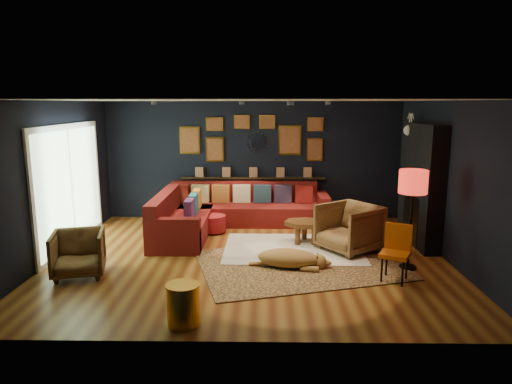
{
  "coord_description": "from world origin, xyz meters",
  "views": [
    {
      "loc": [
        0.22,
        -7.31,
        2.57
      ],
      "look_at": [
        0.1,
        0.3,
        1.07
      ],
      "focal_mm": 32.0,
      "sensor_mm": 36.0,
      "label": 1
    }
  ],
  "objects_px": {
    "sectional": "(223,213)",
    "gold_stool": "(183,304)",
    "pouf": "(213,223)",
    "dog": "(288,255)",
    "armchair_left": "(78,251)",
    "orange_chair": "(396,248)",
    "floor_lamp": "(413,186)",
    "armchair_right": "(349,226)",
    "coffee_table": "(306,225)"
  },
  "relations": [
    {
      "from": "orange_chair",
      "to": "floor_lamp",
      "type": "height_order",
      "value": "floor_lamp"
    },
    {
      "from": "pouf",
      "to": "dog",
      "type": "height_order",
      "value": "dog"
    },
    {
      "from": "pouf",
      "to": "floor_lamp",
      "type": "relative_size",
      "value": 0.31
    },
    {
      "from": "pouf",
      "to": "dog",
      "type": "relative_size",
      "value": 0.38
    },
    {
      "from": "pouf",
      "to": "armchair_left",
      "type": "distance_m",
      "value": 2.94
    },
    {
      "from": "armchair_left",
      "to": "dog",
      "type": "relative_size",
      "value": 0.58
    },
    {
      "from": "armchair_right",
      "to": "gold_stool",
      "type": "relative_size",
      "value": 1.87
    },
    {
      "from": "orange_chair",
      "to": "floor_lamp",
      "type": "bearing_deg",
      "value": 82.59
    },
    {
      "from": "gold_stool",
      "to": "orange_chair",
      "type": "height_order",
      "value": "orange_chair"
    },
    {
      "from": "sectional",
      "to": "pouf",
      "type": "bearing_deg",
      "value": -117.53
    },
    {
      "from": "sectional",
      "to": "armchair_left",
      "type": "distance_m",
      "value": 3.27
    },
    {
      "from": "coffee_table",
      "to": "armchair_right",
      "type": "height_order",
      "value": "armchair_right"
    },
    {
      "from": "pouf",
      "to": "armchair_right",
      "type": "relative_size",
      "value": 0.53
    },
    {
      "from": "sectional",
      "to": "armchair_left",
      "type": "relative_size",
      "value": 4.53
    },
    {
      "from": "orange_chair",
      "to": "dog",
      "type": "height_order",
      "value": "orange_chair"
    },
    {
      "from": "sectional",
      "to": "pouf",
      "type": "relative_size",
      "value": 6.97
    },
    {
      "from": "pouf",
      "to": "armchair_left",
      "type": "relative_size",
      "value": 0.65
    },
    {
      "from": "armchair_left",
      "to": "armchair_right",
      "type": "height_order",
      "value": "armchair_right"
    },
    {
      "from": "gold_stool",
      "to": "orange_chair",
      "type": "relative_size",
      "value": 0.6
    },
    {
      "from": "armchair_right",
      "to": "orange_chair",
      "type": "xyz_separation_m",
      "value": [
        0.45,
        -1.3,
        0.03
      ]
    },
    {
      "from": "armchair_right",
      "to": "floor_lamp",
      "type": "xyz_separation_m",
      "value": [
        0.78,
        -0.83,
        0.85
      ]
    },
    {
      "from": "orange_chair",
      "to": "dog",
      "type": "relative_size",
      "value": 0.64
    },
    {
      "from": "sectional",
      "to": "dog",
      "type": "distance_m",
      "value": 2.6
    },
    {
      "from": "orange_chair",
      "to": "floor_lamp",
      "type": "distance_m",
      "value": 1.01
    },
    {
      "from": "sectional",
      "to": "coffee_table",
      "type": "bearing_deg",
      "value": -32.25
    },
    {
      "from": "sectional",
      "to": "armchair_right",
      "type": "height_order",
      "value": "armchair_right"
    },
    {
      "from": "pouf",
      "to": "armchair_left",
      "type": "xyz_separation_m",
      "value": [
        -1.77,
        -2.33,
        0.18
      ]
    },
    {
      "from": "armchair_right",
      "to": "floor_lamp",
      "type": "bearing_deg",
      "value": 7.4
    },
    {
      "from": "gold_stool",
      "to": "armchair_right",
      "type": "bearing_deg",
      "value": 48.23
    },
    {
      "from": "armchair_left",
      "to": "gold_stool",
      "type": "height_order",
      "value": "armchair_left"
    },
    {
      "from": "pouf",
      "to": "orange_chair",
      "type": "height_order",
      "value": "orange_chair"
    },
    {
      "from": "coffee_table",
      "to": "dog",
      "type": "relative_size",
      "value": 0.64
    },
    {
      "from": "sectional",
      "to": "armchair_left",
      "type": "height_order",
      "value": "sectional"
    },
    {
      "from": "armchair_right",
      "to": "floor_lamp",
      "type": "relative_size",
      "value": 0.59
    },
    {
      "from": "gold_stool",
      "to": "floor_lamp",
      "type": "distance_m",
      "value": 3.88
    },
    {
      "from": "sectional",
      "to": "coffee_table",
      "type": "height_order",
      "value": "sectional"
    },
    {
      "from": "armchair_left",
      "to": "armchair_right",
      "type": "bearing_deg",
      "value": 0.92
    },
    {
      "from": "sectional",
      "to": "gold_stool",
      "type": "height_order",
      "value": "sectional"
    },
    {
      "from": "armchair_right",
      "to": "floor_lamp",
      "type": "height_order",
      "value": "floor_lamp"
    },
    {
      "from": "dog",
      "to": "floor_lamp",
      "type": "bearing_deg",
      "value": 9.55
    },
    {
      "from": "armchair_left",
      "to": "armchair_right",
      "type": "distance_m",
      "value": 4.43
    },
    {
      "from": "sectional",
      "to": "coffee_table",
      "type": "relative_size",
      "value": 4.08
    },
    {
      "from": "pouf",
      "to": "dog",
      "type": "distance_m",
      "value": 2.42
    },
    {
      "from": "coffee_table",
      "to": "pouf",
      "type": "bearing_deg",
      "value": 158.2
    },
    {
      "from": "pouf",
      "to": "armchair_left",
      "type": "bearing_deg",
      "value": -127.27
    },
    {
      "from": "coffee_table",
      "to": "dog",
      "type": "xyz_separation_m",
      "value": [
        -0.39,
        -1.27,
        -0.13
      ]
    },
    {
      "from": "armchair_left",
      "to": "gold_stool",
      "type": "xyz_separation_m",
      "value": [
        1.84,
        -1.52,
        -0.13
      ]
    },
    {
      "from": "coffee_table",
      "to": "gold_stool",
      "type": "xyz_separation_m",
      "value": [
        -1.71,
        -3.14,
        -0.1
      ]
    },
    {
      "from": "armchair_left",
      "to": "orange_chair",
      "type": "relative_size",
      "value": 0.91
    },
    {
      "from": "floor_lamp",
      "to": "dog",
      "type": "xyz_separation_m",
      "value": [
        -1.89,
        -0.02,
        -1.09
      ]
    }
  ]
}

